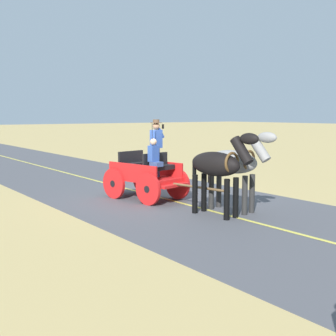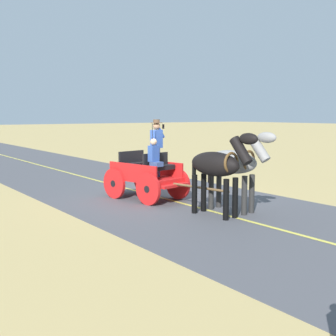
% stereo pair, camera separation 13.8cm
% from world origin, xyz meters
% --- Properties ---
extents(ground_plane, '(200.00, 200.00, 0.00)m').
position_xyz_m(ground_plane, '(0.00, 0.00, 0.00)').
color(ground_plane, tan).
extents(road_surface, '(6.70, 160.00, 0.01)m').
position_xyz_m(road_surface, '(0.00, 0.00, 0.00)').
color(road_surface, '#4C4C51').
rests_on(road_surface, ground).
extents(road_centre_stripe, '(0.12, 160.00, 0.00)m').
position_xyz_m(road_centre_stripe, '(0.00, 0.00, 0.01)').
color(road_centre_stripe, '#DBCC4C').
rests_on(road_centre_stripe, road_surface).
extents(horse_drawn_carriage, '(1.85, 4.51, 2.50)m').
position_xyz_m(horse_drawn_carriage, '(0.45, -0.01, 0.82)').
color(horse_drawn_carriage, red).
rests_on(horse_drawn_carriage, ground).
extents(horse_near_side, '(0.87, 2.15, 2.21)m').
position_xyz_m(horse_near_side, '(-0.49, 2.89, 1.32)').
color(horse_near_side, gray).
rests_on(horse_near_side, ground).
extents(horse_off_side, '(0.76, 2.15, 2.21)m').
position_xyz_m(horse_off_side, '(0.25, 3.03, 1.32)').
color(horse_off_side, black).
rests_on(horse_off_side, ground).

